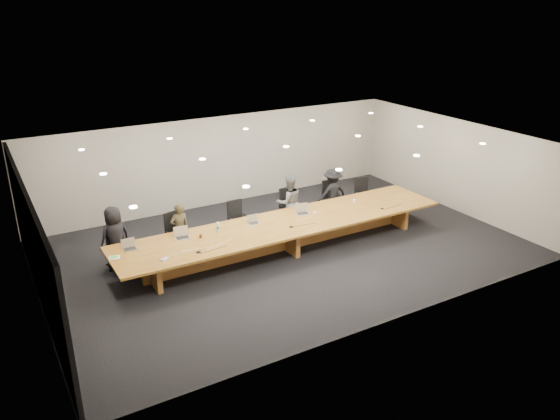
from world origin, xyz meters
The scene contains 28 objects.
ground centered at (0.00, 0.00, 0.00)m, with size 12.00×12.00×0.00m, color black.
back_wall centered at (0.00, 4.00, 1.40)m, with size 12.00×0.02×2.80m, color #BCB7AB.
left_wall_panel centered at (-5.94, 0.00, 1.37)m, with size 0.08×7.84×2.74m, color black.
conference_table centered at (0.00, 0.00, 0.52)m, with size 9.00×1.80×0.75m.
chair_far_left centered at (-4.06, 1.18, 0.51)m, with size 0.52×0.52×1.02m, color black, non-canonical shape.
chair_left centered at (-2.51, 1.15, 0.56)m, with size 0.57×0.57×1.12m, color black, non-canonical shape.
chair_mid_left centered at (-0.72, 1.33, 0.52)m, with size 0.53×0.53×1.04m, color black, non-canonical shape.
chair_mid_right centered at (0.89, 1.22, 0.58)m, with size 0.59×0.59×1.16m, color black, non-canonical shape.
chair_right centered at (2.37, 1.30, 0.55)m, with size 0.56×0.56×1.11m, color black, non-canonical shape.
chair_far_right centered at (3.53, 1.26, 0.51)m, with size 0.52×0.52×1.03m, color black, non-canonical shape.
person_a centered at (-4.06, 1.25, 0.77)m, with size 0.76×0.49×1.55m, color black.
person_b centered at (-2.47, 1.12, 0.69)m, with size 0.50×0.33×1.38m, color #342E1C.
person_c centered at (0.79, 1.16, 0.79)m, with size 0.76×0.60×1.57m, color #555658.
person_d centered at (2.36, 1.28, 0.74)m, with size 0.96×0.55×1.49m, color black.
laptop_a centered at (-3.93, 0.41, 0.87)m, with size 0.32×0.23×0.25m, color tan, non-canonical shape.
laptop_b centered at (-2.66, 0.40, 0.89)m, with size 0.36×0.26×0.28m, color #C6B397, non-canonical shape.
laptop_c centered at (-0.75, 0.35, 0.86)m, with size 0.29×0.21×0.23m, color #B5A88A, non-canonical shape.
laptop_d centered at (0.70, 0.29, 0.89)m, with size 0.35×0.26×0.28m, color #BAA98E, non-canonical shape.
water_bottle centered at (-1.76, 0.32, 0.88)m, with size 0.08×0.08×0.25m, color silver.
amber_mug centered at (-2.26, 0.22, 0.80)m, with size 0.08×0.08×0.10m, color maroon.
paper_cup_near centered at (0.94, 0.09, 0.79)m, with size 0.07×0.07×0.08m, color white.
paper_cup_far centered at (2.44, 0.33, 0.79)m, with size 0.07×0.07×0.08m, color white.
notepad centered at (-4.35, 0.16, 0.76)m, with size 0.24×0.19×0.01m, color silver.
lime_gadget centered at (-4.36, 0.18, 0.78)m, with size 0.14×0.08×0.02m, color #50CD36.
av_box centered at (-3.41, -0.48, 0.76)m, with size 0.17×0.13×0.03m, color #B0AFB4.
mic_left centered at (-2.62, -0.51, 0.77)m, with size 0.13×0.13×0.03m, color black.
mic_center centered at (-0.03, -0.32, 0.77)m, with size 0.12×0.12×0.03m, color black.
mic_right centered at (2.80, -0.47, 0.76)m, with size 0.11×0.11×0.03m, color black.
Camera 1 is at (-6.61, -11.16, 6.20)m, focal length 35.00 mm.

